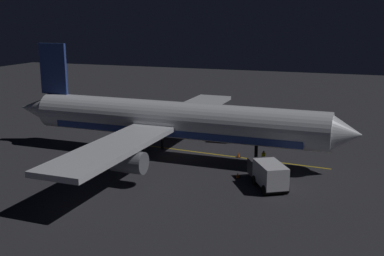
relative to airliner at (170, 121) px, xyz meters
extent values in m
cube|color=#2C2C31|center=(0.01, 0.65, -4.19)|extent=(180.00, 180.00, 0.20)
cube|color=gold|center=(-2.46, 4.65, -4.09)|extent=(2.42, 25.74, 0.01)
cylinder|color=white|center=(0.01, 0.65, 0.18)|extent=(4.65, 33.65, 4.04)
cube|color=#2D479E|center=(0.01, 0.65, -0.93)|extent=(4.35, 28.61, 0.73)
cone|color=white|center=(0.33, 18.65, 0.18)|extent=(4.02, 3.31, 3.96)
cone|color=white|center=(-0.32, -17.96, 0.18)|extent=(3.73, 4.92, 3.64)
cube|color=#2D479E|center=(-0.27, -15.14, 5.23)|extent=(0.42, 3.61, 6.05)
cube|color=white|center=(-10.86, -0.84, -0.42)|extent=(17.72, 5.12, 0.50)
cylinder|color=slate|center=(-9.95, 0.35, -1.82)|extent=(2.16, 3.24, 2.10)
cube|color=white|center=(10.82, -1.23, -0.42)|extent=(17.72, 5.12, 0.50)
cylinder|color=slate|center=(9.96, -0.01, -1.82)|extent=(2.16, 3.24, 2.10)
cylinder|color=black|center=(0.18, 9.88, -2.97)|extent=(0.37, 0.37, 2.26)
cylinder|color=black|center=(-2.46, -1.99, -2.97)|extent=(0.37, 0.37, 2.26)
cylinder|color=black|center=(2.39, -2.08, -2.97)|extent=(0.37, 0.37, 2.26)
cube|color=silver|center=(6.55, 12.59, -2.66)|extent=(4.40, 3.81, 1.97)
cube|color=#38383D|center=(4.13, 11.11, -2.89)|extent=(2.57, 2.64, 1.50)
cylinder|color=black|center=(5.39, 11.88, -3.64)|extent=(1.97, 2.44, 0.90)
cylinder|color=black|center=(7.71, 13.29, -3.64)|extent=(1.97, 2.44, 0.90)
cube|color=maroon|center=(-8.80, 5.40, -2.75)|extent=(3.10, 4.57, 1.79)
cube|color=#38383D|center=(-9.57, 8.28, -2.89)|extent=(2.39, 2.25, 1.50)
cylinder|color=black|center=(-9.17, 6.81, -3.64)|extent=(2.46, 1.46, 0.90)
cylinder|color=black|center=(-8.42, 3.99, -3.64)|extent=(2.46, 1.46, 0.90)
cylinder|color=black|center=(0.24, 10.69, -3.67)|extent=(0.32, 0.32, 0.85)
cylinder|color=yellow|center=(0.24, 10.69, -2.92)|extent=(0.40, 0.40, 0.65)
sphere|color=tan|center=(0.24, 10.69, -2.47)|extent=(0.24, 0.24, 0.24)
cone|color=#EA590F|center=(1.73, 11.32, -3.82)|extent=(0.36, 0.36, 0.55)
cube|color=black|center=(1.73, 11.32, -4.08)|extent=(0.50, 0.50, 0.03)
cone|color=#EA590F|center=(4.56, 9.06, -3.82)|extent=(0.36, 0.36, 0.55)
cube|color=black|center=(4.56, 9.06, -4.08)|extent=(0.50, 0.50, 0.03)
cone|color=#EA590F|center=(-2.26, 7.39, -3.82)|extent=(0.36, 0.36, 0.55)
cube|color=black|center=(-2.26, 7.39, -4.08)|extent=(0.50, 0.50, 0.03)
camera|label=1|loc=(47.18, 19.68, 11.20)|focal=44.01mm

